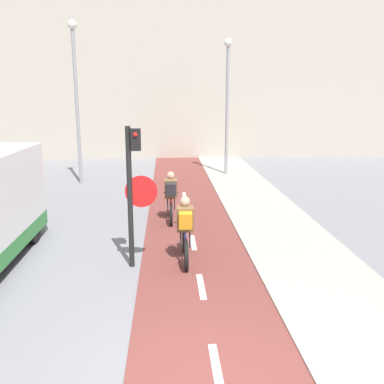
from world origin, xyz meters
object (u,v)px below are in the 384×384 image
(cyclist_near, at_px, (185,231))
(street_lamp_sidewalk, at_px, (227,92))
(street_lamp_far, at_px, (76,86))
(traffic_light_pole, at_px, (134,181))
(cyclist_far, at_px, (171,197))

(cyclist_near, bearing_deg, street_lamp_sidewalk, 77.34)
(street_lamp_far, relative_size, cyclist_near, 3.73)
(traffic_light_pole, distance_m, cyclist_far, 3.62)
(street_lamp_sidewalk, xyz_separation_m, cyclist_far, (-2.62, -7.30, -3.01))
(traffic_light_pole, distance_m, cyclist_near, 1.57)
(cyclist_near, relative_size, cyclist_far, 1.02)
(cyclist_near, bearing_deg, cyclist_far, 94.90)
(cyclist_near, xyz_separation_m, cyclist_far, (-0.27, 3.15, -0.00))
(traffic_light_pole, height_order, cyclist_far, traffic_light_pole)
(street_lamp_far, distance_m, street_lamp_sidewalk, 6.49)
(street_lamp_far, xyz_separation_m, cyclist_near, (3.93, -8.82, -3.24))
(street_lamp_far, distance_m, cyclist_near, 10.18)
(traffic_light_pole, height_order, cyclist_near, traffic_light_pole)
(street_lamp_far, height_order, street_lamp_sidewalk, street_lamp_far)
(traffic_light_pole, relative_size, street_lamp_far, 0.47)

